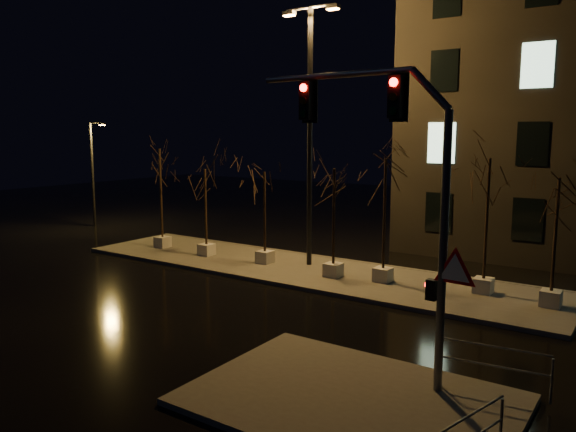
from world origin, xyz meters
The scene contains 14 objects.
ground centered at (0.00, 0.00, 0.00)m, with size 90.00×90.00×0.00m, color black.
median centered at (0.00, 6.00, 0.07)m, with size 22.00×5.00×0.15m, color #4B4943.
sidewalk_corner centered at (7.50, -3.50, 0.07)m, with size 7.00×5.00×0.15m, color #4B4943.
tree_0 centered at (-8.25, 5.71, 4.07)m, with size 1.80×1.80×5.17m.
tree_1 centered at (-5.10, 5.57, 3.37)m, with size 1.80×1.80×4.24m.
tree_2 centered at (-1.82, 5.86, 3.36)m, with size 1.80×1.80×4.23m.
tree_3 centered at (1.93, 5.48, 3.59)m, with size 1.80×1.80×4.53m.
tree_4 centered at (3.93, 5.93, 3.93)m, with size 1.80×1.80×4.98m.
tree_5 centered at (7.66, 6.54, 4.00)m, with size 1.80×1.80×5.07m.
tree_6 centered at (10.00, 6.16, 3.56)m, with size 1.80×1.80×4.49m.
traffic_signal_mast centered at (7.80, -1.99, 4.93)m, with size 5.95×0.61×7.28m.
streetlight_main centered at (-0.01, 6.72, 6.54)m, with size 2.76×0.38×11.07m.
streetlight_far centered at (-17.33, 8.50, 3.65)m, with size 1.30×0.35×6.63m.
guard_rail_a centered at (10.00, -1.50, 0.87)m, with size 2.53×0.35×1.10m.
Camera 1 is at (12.97, -14.02, 5.98)m, focal length 35.00 mm.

